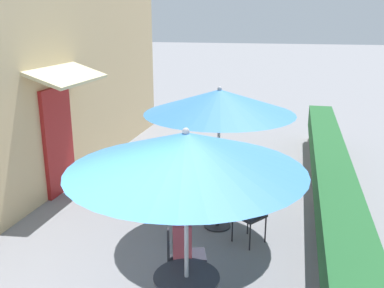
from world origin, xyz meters
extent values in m
cube|color=#D6B784|center=(-2.55, 5.38, 2.10)|extent=(0.24, 10.77, 4.20)
cube|color=maroon|center=(-2.39, 4.85, 1.05)|extent=(0.08, 0.96, 2.10)
cube|color=beige|center=(-2.08, 4.85, 2.35)|extent=(0.78, 1.80, 0.30)
cube|color=tan|center=(2.75, 5.28, 0.23)|extent=(0.44, 9.77, 0.45)
cube|color=#235B2D|center=(2.75, 5.28, 0.73)|extent=(0.60, 9.28, 0.56)
cylinder|color=#28282D|center=(1.05, 1.48, 0.73)|extent=(0.70, 0.70, 0.02)
cylinder|color=#B7B7BC|center=(1.05, 1.48, 1.13)|extent=(0.04, 0.04, 2.26)
cone|color=#387ABC|center=(1.05, 1.48, 2.12)|extent=(2.35, 2.35, 0.38)
sphere|color=#B7B7BC|center=(1.05, 1.48, 2.32)|extent=(0.07, 0.07, 0.07)
cube|color=#232328|center=(0.85, 2.14, 0.45)|extent=(0.50, 0.50, 0.04)
cube|color=#232328|center=(0.67, 2.08, 0.66)|extent=(0.14, 0.37, 0.42)
cylinder|color=#232328|center=(1.07, 2.02, 0.23)|extent=(0.02, 0.02, 0.45)
cylinder|color=#232328|center=(0.96, 2.36, 0.23)|extent=(0.02, 0.02, 0.45)
cylinder|color=#232328|center=(0.62, 2.26, 0.23)|extent=(0.02, 0.02, 0.45)
cylinder|color=#23232D|center=(1.04, 2.12, 0.24)|extent=(0.11, 0.11, 0.47)
cylinder|color=#23232D|center=(0.99, 2.27, 0.24)|extent=(0.11, 0.11, 0.47)
cube|color=#23232D|center=(0.93, 2.16, 0.53)|extent=(0.43, 0.39, 0.12)
cube|color=#AD424C|center=(0.83, 2.13, 0.78)|extent=(0.31, 0.39, 0.50)
sphere|color=beige|center=(0.85, 2.14, 1.15)|extent=(0.20, 0.20, 0.20)
cylinder|color=#28282D|center=(0.91, 4.08, 0.01)|extent=(0.44, 0.44, 0.02)
cylinder|color=#28282D|center=(0.91, 4.08, 0.37)|extent=(0.06, 0.06, 0.72)
cylinder|color=#28282D|center=(0.91, 4.08, 0.73)|extent=(0.70, 0.70, 0.02)
cylinder|color=#B7B7BC|center=(0.91, 4.08, 1.13)|extent=(0.04, 0.04, 2.26)
cone|color=#387ABC|center=(0.91, 4.08, 2.12)|extent=(2.35, 2.35, 0.38)
sphere|color=#B7B7BC|center=(0.91, 4.08, 2.32)|extent=(0.07, 0.07, 0.07)
cube|color=#232328|center=(0.35, 4.48, 0.45)|extent=(0.56, 0.56, 0.04)
cube|color=#232328|center=(0.24, 4.33, 0.66)|extent=(0.33, 0.24, 0.42)
cylinder|color=#232328|center=(0.60, 4.53, 0.23)|extent=(0.02, 0.02, 0.45)
cylinder|color=#232328|center=(0.30, 4.73, 0.23)|extent=(0.02, 0.02, 0.45)
cylinder|color=#232328|center=(0.39, 4.23, 0.23)|extent=(0.02, 0.02, 0.45)
cylinder|color=#232328|center=(0.10, 4.44, 0.23)|extent=(0.02, 0.02, 0.45)
cube|color=#232328|center=(1.48, 3.69, 0.45)|extent=(0.56, 0.56, 0.04)
cube|color=#232328|center=(1.59, 3.84, 0.66)|extent=(0.33, 0.24, 0.42)
cylinder|color=#232328|center=(1.23, 3.64, 0.23)|extent=(0.02, 0.02, 0.45)
cylinder|color=#232328|center=(1.52, 3.44, 0.23)|extent=(0.02, 0.02, 0.45)
cylinder|color=#232328|center=(1.44, 3.94, 0.23)|extent=(0.02, 0.02, 0.45)
cylinder|color=#232328|center=(1.73, 3.73, 0.23)|extent=(0.02, 0.02, 0.45)
cylinder|color=#232328|center=(0.97, 4.00, 0.78)|extent=(0.07, 0.07, 0.09)
camera|label=1|loc=(2.03, -2.32, 3.34)|focal=40.00mm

